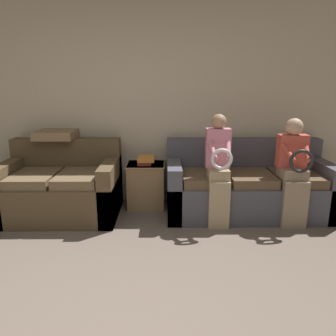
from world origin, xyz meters
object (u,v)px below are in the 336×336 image
Objects in this scene: couch_main at (247,187)px; child_left_seated at (218,166)px; couch_side at (62,189)px; throw_pillow at (57,134)px; book_stack at (146,160)px; child_right_seated at (294,167)px; side_shelf at (146,184)px.

couch_main is 0.65m from child_left_seated.
throw_pillow is (-0.11, 0.31, 0.61)m from couch_side.
throw_pillow reaches higher than couch_main.
couch_main reaches higher than book_stack.
throw_pillow is (-2.76, 0.60, 0.28)m from child_right_seated.
side_shelf is at bearing 170.41° from couch_main.
side_shelf is (-1.24, 0.21, -0.03)m from couch_main.
throw_pillow is at bearing 167.82° from child_right_seated.
couch_main reaches higher than side_shelf.
couch_main is 4.15× the size of throw_pillow.
couch_side is at bearing -164.75° from book_stack.
throw_pillow reaches higher than book_stack.
couch_main is at bearing 39.96° from child_left_seated.
couch_main is 1.45× the size of couch_side.
couch_main is 2.24m from couch_side.
side_shelf is (-1.65, 0.56, -0.37)m from child_right_seated.
couch_main is at bearing -9.50° from book_stack.
child_left_seated is (1.82, -0.28, 0.35)m from couch_side.
side_shelf is (-0.83, 0.56, -0.39)m from child_left_seated.
couch_side is 1.13× the size of child_right_seated.
book_stack is (-1.24, 0.21, 0.30)m from couch_main.
side_shelf is (0.99, 0.27, -0.03)m from couch_side.
couch_main is 1.64× the size of child_right_seated.
couch_main is 0.64m from child_right_seated.
child_right_seated is at bearing -12.18° from throw_pillow.
book_stack is at bearing 161.42° from child_right_seated.
couch_side is 0.69m from throw_pillow.
couch_side reaches higher than couch_main.
book_stack reaches higher than side_shelf.
child_right_seated reaches higher than couch_main.
child_left_seated reaches higher than child_right_seated.
side_shelf is at bearing 97.72° from book_stack.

